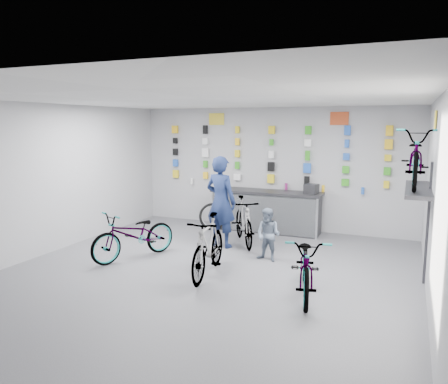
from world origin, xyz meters
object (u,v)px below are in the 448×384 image
at_px(bike_left, 134,235).
at_px(bike_service, 244,221).
at_px(bike_center, 208,246).
at_px(customer, 268,235).
at_px(bike_right, 307,264).
at_px(clerk, 221,202).
at_px(counter, 266,212).

height_order(bike_left, bike_service, bike_service).
xyz_separation_m(bike_center, customer, (0.70, 1.20, -0.02)).
xyz_separation_m(bike_center, bike_service, (-0.15, 2.11, -0.01)).
height_order(bike_right, clerk, clerk).
bearing_deg(bike_center, counter, 82.90).
height_order(bike_left, bike_right, bike_right).
bearing_deg(bike_service, counter, 54.82).
xyz_separation_m(clerk, customer, (1.23, -0.56, -0.46)).
relative_size(bike_left, bike_right, 0.98).
distance_m(counter, clerk, 1.78).
relative_size(bike_left, bike_center, 1.04).
bearing_deg(clerk, bike_left, 61.65).
bearing_deg(bike_left, customer, 43.68).
bearing_deg(bike_center, bike_service, 85.79).
bearing_deg(customer, bike_service, 144.86).
distance_m(bike_center, bike_right, 1.75).
bearing_deg(bike_right, bike_center, 159.72).
bearing_deg(counter, customer, -71.08).
bearing_deg(bike_right, bike_service, 115.52).
bearing_deg(counter, clerk, -105.94).
height_order(bike_left, bike_center, bike_center).
xyz_separation_m(counter, bike_center, (0.06, -3.42, 0.04)).
height_order(counter, bike_service, bike_service).
bearing_deg(customer, bike_left, -147.72).
height_order(bike_right, customer, customer).
bearing_deg(clerk, customer, 166.46).
relative_size(bike_center, bike_service, 1.02).
bearing_deg(bike_service, customer, -78.84).
bearing_deg(bike_service, bike_right, -82.36).
bearing_deg(bike_service, bike_left, -162.88).
relative_size(bike_center, clerk, 0.90).
distance_m(counter, customer, 2.34).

